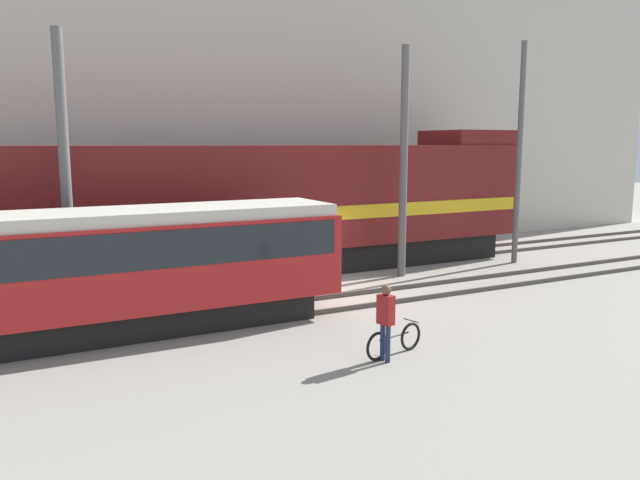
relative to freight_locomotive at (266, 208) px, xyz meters
The scene contains 11 objects.
ground_plane 3.98m from the freight_locomotive, 75.62° to the right, with size 120.00×120.00×0.00m, color gray.
track_near 5.57m from the freight_locomotive, 81.06° to the right, with size 60.00×1.50×0.14m.
track_far 2.49m from the freight_locomotive, ahead, with size 60.00×1.50×0.14m.
building_backdrop 8.51m from the freight_locomotive, 83.33° to the left, with size 48.93×6.00×15.27m.
freight_locomotive is the anchor object (origin of this frame).
streetcar 8.01m from the freight_locomotive, 141.43° to the right, with size 11.65×2.54×3.11m.
bicycle 9.71m from the freight_locomotive, 95.24° to the right, with size 1.72×0.57×0.71m.
person 9.86m from the freight_locomotive, 97.47° to the right, with size 0.29×0.40×1.71m.
utility_pole_left 7.44m from the freight_locomotive, 160.07° to the right, with size 0.29×0.29×7.72m.
utility_pole_center 5.11m from the freight_locomotive, 30.78° to the right, with size 0.28×0.28×8.03m.
utility_pole_right 10.11m from the freight_locomotive, 14.49° to the right, with size 0.22×0.22×8.56m.
Camera 1 is at (-9.35, -17.54, 4.71)m, focal length 35.00 mm.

